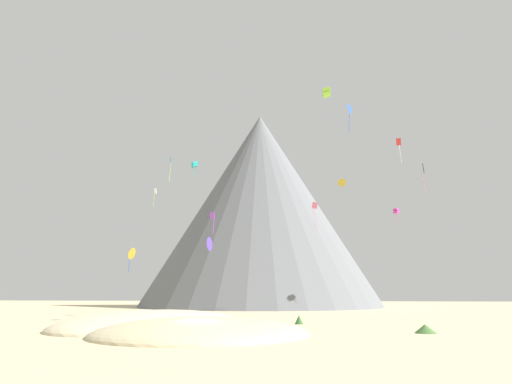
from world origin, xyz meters
TOP-DOWN VIEW (x-y plane):
  - ground_plane at (0.00, 0.00)m, footprint 400.00×400.00m
  - dune_foreground_left at (-0.62, 3.45)m, footprint 24.15×24.82m
  - dune_foreground_right at (-8.43, 12.26)m, footprint 23.23×29.55m
  - bush_mid_center at (19.36, 7.86)m, footprint 2.84×2.84m
  - bush_far_right at (-1.89, 5.22)m, footprint 2.12×2.12m
  - bush_ridge_crest at (7.18, 18.58)m, footprint 1.33×1.33m
  - bush_scatter_east at (5.00, 0.94)m, footprint 2.81×2.81m
  - bush_near_right at (0.83, 16.77)m, footprint 1.67×1.67m
  - bush_near_left at (-1.59, 9.89)m, footprint 2.98×2.98m
  - rock_massif at (-6.62, 91.72)m, footprint 97.22×97.22m
  - kite_lime_high at (11.83, 29.46)m, footprint 1.33×1.23m
  - kite_magenta_mid at (26.08, 57.84)m, footprint 1.32×1.32m
  - kite_cyan_high at (-18.98, 42.50)m, footprint 0.83×1.55m
  - kite_indigo_low at (-7.44, 30.70)m, footprint 0.63×2.21m
  - kite_blue_high at (15.49, 32.72)m, footprint 1.23×1.71m
  - kite_rainbow_mid at (9.06, 48.95)m, footprint 1.22×0.25m
  - kite_gold_mid at (14.65, 49.79)m, footprint 1.66×0.51m
  - kite_violet_mid at (-5.22, 23.93)m, footprint 0.87×0.91m
  - kite_red_high at (26.77, 52.46)m, footprint 0.99×0.59m
  - kite_black_mid at (27.75, 38.30)m, footprint 0.55×0.95m
  - kite_teal_high at (-17.21, 53.14)m, footprint 1.63×1.61m
  - kite_orange_low at (-15.86, 20.94)m, footprint 0.78×1.66m
  - kite_white_mid at (-24.25, 48.51)m, footprint 0.79×0.67m

SIDE VIEW (x-z plane):
  - ground_plane at x=0.00m, z-range 0.00..0.00m
  - dune_foreground_left at x=-0.62m, z-range -1.49..1.49m
  - dune_foreground_right at x=-8.43m, z-range -1.78..1.78m
  - bush_near_left at x=-1.59m, z-range 0.00..0.58m
  - bush_far_right at x=-1.89m, z-range 0.00..0.68m
  - bush_near_right at x=0.83m, z-range 0.00..0.68m
  - bush_mid_center at x=19.36m, z-range 0.00..0.80m
  - bush_scatter_east at x=5.00m, z-range 0.00..0.88m
  - bush_ridge_crest at x=7.18m, z-range 0.00..1.04m
  - kite_orange_low at x=-15.86m, z-range 7.28..10.63m
  - kite_indigo_low at x=-7.44m, z-range 10.16..12.35m
  - kite_violet_mid at x=-5.22m, z-range 12.59..15.88m
  - kite_rainbow_mid at x=9.06m, z-range 17.15..22.73m
  - kite_magenta_mid at x=26.08m, z-range 19.35..22.07m
  - kite_black_mid at x=27.75m, z-range 21.16..26.41m
  - kite_white_mid at x=-24.25m, z-range 22.00..26.15m
  - kite_gold_mid at x=14.65m, z-range 24.53..26.18m
  - rock_massif at x=-6.62m, z-range -1.96..57.17m
  - kite_cyan_high at x=-18.98m, z-range 26.69..32.10m
  - kite_teal_high at x=-17.21m, z-range 29.87..33.48m
  - kite_blue_high at x=15.49m, z-range 30.99..36.11m
  - kite_red_high at x=26.77m, z-range 31.08..36.41m
  - kite_lime_high at x=11.83m, z-range 34.55..36.05m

